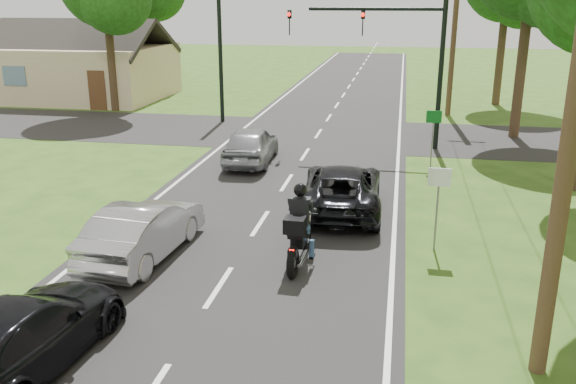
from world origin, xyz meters
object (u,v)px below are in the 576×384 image
object	(u,v)px
motorcycle_rider	(299,233)
dark_suv	(342,188)
sign_white	(439,189)
sign_green	(433,125)
silver_sedan	(143,230)
silver_suv	(251,144)
dark_car_behind	(23,334)
utility_pole_far	(455,17)
traffic_signal	(395,47)

from	to	relation	value
motorcycle_rider	dark_suv	xyz separation A→B (m)	(0.59, 4.03, -0.09)
sign_white	sign_green	world-z (taller)	same
silver_sedan	silver_suv	distance (m)	9.12
silver_sedan	dark_suv	bearing A→B (deg)	-131.09
silver_sedan	sign_white	xyz separation A→B (m)	(6.94, 1.71, 0.90)
dark_car_behind	utility_pole_far	xyz separation A→B (m)	(8.53, 25.52, 4.43)
utility_pole_far	sign_white	bearing A→B (deg)	-94.51
motorcycle_rider	sign_white	bearing A→B (deg)	26.61
silver_suv	sign_green	xyz separation A→B (m)	(6.73, 0.60, 0.87)
dark_suv	traffic_signal	world-z (taller)	traffic_signal
dark_suv	traffic_signal	size ratio (longest dim) A/B	0.77
silver_sedan	utility_pole_far	size ratio (longest dim) A/B	0.42
dark_suv	motorcycle_rider	bearing A→B (deg)	78.56
silver_sedan	dark_car_behind	distance (m)	4.79
traffic_signal	dark_car_behind	bearing A→B (deg)	-107.94
utility_pole_far	sign_green	world-z (taller)	utility_pole_far
sign_green	silver_suv	bearing A→B (deg)	-174.89
traffic_signal	sign_white	xyz separation A→B (m)	(1.36, -11.02, -2.54)
sign_white	silver_sedan	bearing A→B (deg)	-166.19
silver_suv	traffic_signal	world-z (taller)	traffic_signal
traffic_signal	sign_white	size ratio (longest dim) A/B	3.00
motorcycle_rider	dark_car_behind	distance (m)	6.35
motorcycle_rider	traffic_signal	distance (m)	13.04
dark_car_behind	utility_pole_far	bearing A→B (deg)	-104.03
sign_green	sign_white	bearing A→B (deg)	-91.43
motorcycle_rider	utility_pole_far	bearing A→B (deg)	79.21
silver_suv	traffic_signal	bearing A→B (deg)	-148.06
traffic_signal	sign_green	xyz separation A→B (m)	(1.56, -3.02, -2.54)
traffic_signal	silver_sedan	bearing A→B (deg)	-113.69
utility_pole_far	sign_green	distance (m)	11.63
dark_suv	traffic_signal	distance (m)	9.20
motorcycle_rider	utility_pole_far	xyz separation A→B (m)	(4.68, 20.47, 4.30)
silver_sedan	sign_green	size ratio (longest dim) A/B	1.96
sign_green	traffic_signal	bearing A→B (deg)	117.38
motorcycle_rider	dark_suv	world-z (taller)	motorcycle_rider
motorcycle_rider	silver_suv	size ratio (longest dim) A/B	0.56
traffic_signal	silver_suv	bearing A→B (deg)	-144.98
silver_suv	sign_green	distance (m)	6.81
utility_pole_far	sign_white	world-z (taller)	utility_pole_far
utility_pole_far	sign_white	distance (m)	19.39
dark_suv	silver_sedan	size ratio (longest dim) A/B	1.18
silver_suv	sign_white	xyz separation A→B (m)	(6.53, -7.40, 0.87)
dark_suv	sign_green	distance (m)	6.17
dark_suv	dark_car_behind	size ratio (longest dim) A/B	1.11
silver_sedan	traffic_signal	xyz separation A→B (m)	(5.58, 12.72, 3.44)
silver_sedan	sign_green	xyz separation A→B (m)	(7.14, 9.71, 0.90)
dark_suv	utility_pole_far	size ratio (longest dim) A/B	0.49
motorcycle_rider	silver_sedan	world-z (taller)	motorcycle_rider
silver_sedan	dark_car_behind	size ratio (longest dim) A/B	0.94
dark_car_behind	traffic_signal	bearing A→B (deg)	-103.48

